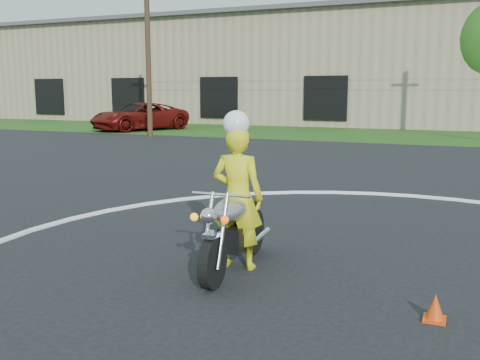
% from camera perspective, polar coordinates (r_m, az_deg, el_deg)
% --- Properties ---
extents(grass_strip, '(120.00, 10.00, 0.02)m').
position_cam_1_polar(grass_strip, '(31.16, 21.17, 4.29)').
color(grass_strip, '#1E4714').
rests_on(grass_strip, ground).
extents(primary_motorcycle, '(0.80, 2.29, 1.20)m').
position_cam_1_polar(primary_motorcycle, '(7.46, -0.65, -5.31)').
color(primary_motorcycle, black).
rests_on(primary_motorcycle, ground).
extents(rider_primary_grp, '(0.76, 0.52, 2.23)m').
position_cam_1_polar(rider_primary_grp, '(7.48, -0.26, -1.41)').
color(rider_primary_grp, yellow).
rests_on(rider_primary_grp, ground).
extents(pickup_grp, '(5.19, 6.91, 1.74)m').
position_cam_1_polar(pickup_grp, '(34.74, -10.69, 6.67)').
color(pickup_grp, '#5D0D0A').
rests_on(pickup_grp, ground).
extents(warehouse, '(41.00, 17.00, 8.30)m').
position_cam_1_polar(warehouse, '(48.02, -0.26, 11.49)').
color(warehouse, tan).
rests_on(warehouse, ground).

